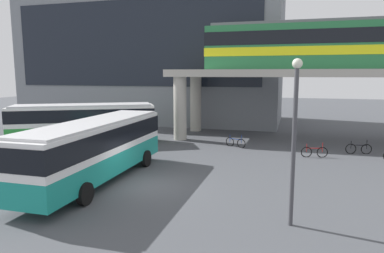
# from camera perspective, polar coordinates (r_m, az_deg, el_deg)

# --- Properties ---
(ground_plane) EXTENTS (120.00, 120.00, 0.00)m
(ground_plane) POSITION_cam_1_polar(r_m,az_deg,el_deg) (27.17, 1.19, -3.32)
(ground_plane) COLOR #47494F
(station_building) EXTENTS (30.42, 12.36, 15.94)m
(station_building) POSITION_cam_1_polar(r_m,az_deg,el_deg) (43.95, -6.25, 11.61)
(station_building) COLOR slate
(station_building) RESTS_ON ground_plane
(elevated_platform) EXTENTS (32.51, 6.55, 5.94)m
(elevated_platform) POSITION_cam_1_polar(r_m,az_deg,el_deg) (31.21, 27.13, 6.80)
(elevated_platform) COLOR #ADA89E
(elevated_platform) RESTS_ON ground_plane
(train) EXTENTS (23.80, 2.96, 3.84)m
(train) POSITION_cam_1_polar(r_m,az_deg,el_deg) (31.07, 25.02, 12.05)
(train) COLOR #26723F
(train) RESTS_ON elevated_platform
(bus_main) EXTENTS (2.83, 11.06, 3.22)m
(bus_main) POSITION_cam_1_polar(r_m,az_deg,el_deg) (18.76, -15.32, -2.82)
(bus_main) COLOR teal
(bus_main) RESTS_ON ground_plane
(bus_secondary) EXTENTS (10.91, 7.51, 3.22)m
(bus_secondary) POSITION_cam_1_polar(r_m,az_deg,el_deg) (29.07, -17.23, 1.05)
(bus_secondary) COLOR #268C33
(bus_secondary) RESTS_ON ground_plane
(bicycle_red) EXTENTS (1.76, 0.42, 1.04)m
(bicycle_red) POSITION_cam_1_polar(r_m,az_deg,el_deg) (25.17, 19.26, -3.93)
(bicycle_red) COLOR black
(bicycle_red) RESTS_ON ground_plane
(bicycle_black) EXTENTS (1.78, 0.34, 1.04)m
(bicycle_black) POSITION_cam_1_polar(r_m,az_deg,el_deg) (27.42, 25.45, -3.29)
(bicycle_black) COLOR black
(bicycle_black) RESTS_ON ground_plane
(bicycle_blue) EXTENTS (1.65, 0.80, 1.04)m
(bicycle_blue) POSITION_cam_1_polar(r_m,az_deg,el_deg) (27.24, 7.08, -2.58)
(bicycle_blue) COLOR black
(bicycle_blue) RESTS_ON ground_plane
(lamp_post) EXTENTS (0.36, 0.36, 6.13)m
(lamp_post) POSITION_cam_1_polar(r_m,az_deg,el_deg) (13.08, 16.31, -0.42)
(lamp_post) COLOR #3F3F44
(lamp_post) RESTS_ON ground_plane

